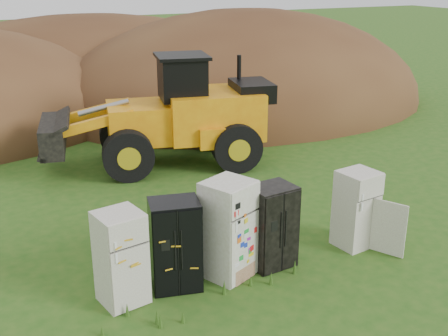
# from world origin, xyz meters

# --- Properties ---
(ground) EXTENTS (120.00, 120.00, 0.00)m
(ground) POSITION_xyz_m (0.00, 0.00, 0.00)
(ground) COLOR #245316
(ground) RESTS_ON ground
(fridge_leftmost) EXTENTS (0.86, 0.84, 1.67)m
(fridge_leftmost) POSITION_xyz_m (-2.48, -0.03, 0.83)
(fridge_leftmost) COLOR silver
(fridge_leftmost) RESTS_ON ground
(fridge_black_side) EXTENTS (1.00, 0.85, 1.67)m
(fridge_black_side) POSITION_xyz_m (-1.48, 0.03, 0.84)
(fridge_black_side) COLOR black
(fridge_black_side) RESTS_ON ground
(fridge_sticker) EXTENTS (1.08, 1.05, 1.88)m
(fridge_sticker) POSITION_xyz_m (-0.45, -0.00, 0.94)
(fridge_sticker) COLOR white
(fridge_sticker) RESTS_ON ground
(fridge_dark_mid) EXTENTS (0.91, 0.77, 1.63)m
(fridge_dark_mid) POSITION_xyz_m (0.47, -0.01, 0.82)
(fridge_dark_mid) COLOR black
(fridge_dark_mid) RESTS_ON ground
(fridge_open_door) EXTENTS (0.83, 0.78, 1.63)m
(fridge_open_door) POSITION_xyz_m (2.45, -0.04, 0.81)
(fridge_open_door) COLOR silver
(fridge_open_door) RESTS_ON ground
(wheel_loader) EXTENTS (7.01, 3.96, 3.19)m
(wheel_loader) POSITION_xyz_m (0.38, 6.50, 1.60)
(wheel_loader) COLOR orange
(wheel_loader) RESTS_ON ground
(dirt_mound_right) EXTENTS (16.10, 11.81, 7.90)m
(dirt_mound_right) POSITION_xyz_m (6.25, 12.33, 0.00)
(dirt_mound_right) COLOR #442615
(dirt_mound_right) RESTS_ON ground
(dirt_mound_back) EXTENTS (18.76, 12.51, 7.02)m
(dirt_mound_back) POSITION_xyz_m (0.94, 18.00, 0.00)
(dirt_mound_back) COLOR #442615
(dirt_mound_back) RESTS_ON ground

